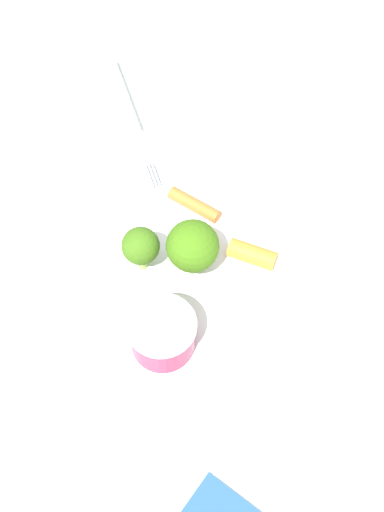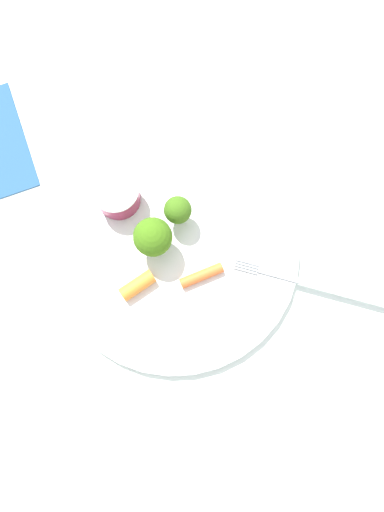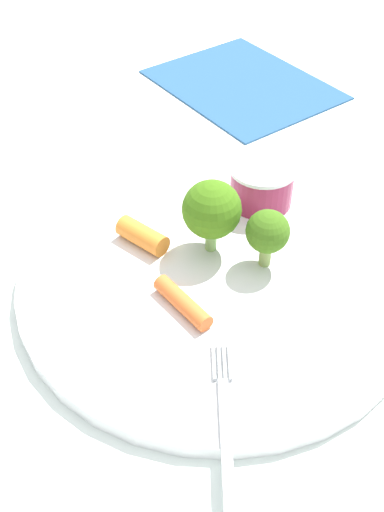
{
  "view_description": "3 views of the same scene",
  "coord_description": "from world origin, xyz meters",
  "views": [
    {
      "loc": [
        -0.23,
        0.19,
        0.47
      ],
      "look_at": [
        -0.02,
        0.0,
        0.02
      ],
      "focal_mm": 42.63,
      "sensor_mm": 36.0,
      "label": 1
    },
    {
      "loc": [
        0.0,
        -0.13,
        0.54
      ],
      "look_at": [
        0.02,
        -0.01,
        0.02
      ],
      "focal_mm": 32.01,
      "sensor_mm": 36.0,
      "label": 2
    },
    {
      "loc": [
        0.29,
        -0.15,
        0.33
      ],
      "look_at": [
        -0.01,
        -0.02,
        0.02
      ],
      "focal_mm": 43.22,
      "sensor_mm": 36.0,
      "label": 3
    }
  ],
  "objects": [
    {
      "name": "ground_plane",
      "position": [
        0.0,
        0.0,
        0.0
      ],
      "size": [
        2.4,
        2.4,
        0.0
      ],
      "primitive_type": "plane",
      "color": "white"
    },
    {
      "name": "plate",
      "position": [
        0.0,
        0.0,
        0.01
      ],
      "size": [
        0.3,
        0.3,
        0.01
      ],
      "primitive_type": "cylinder",
      "color": "white",
      "rests_on": "ground_plane"
    },
    {
      "name": "broccoli_floret_1",
      "position": [
        0.01,
        0.04,
        0.04
      ],
      "size": [
        0.03,
        0.03,
        0.05
      ],
      "color": "#8DAA57",
      "rests_on": "plate"
    },
    {
      "name": "carrot_stick_0",
      "position": [
        0.03,
        -0.04,
        0.02
      ],
      "size": [
        0.05,
        0.02,
        0.01
      ],
      "primitive_type": "cylinder",
      "rotation": [
        1.57,
        0.0,
        4.96
      ],
      "color": "orange",
      "rests_on": "plate"
    },
    {
      "name": "sauce_cup",
      "position": [
        -0.06,
        0.07,
        0.03
      ],
      "size": [
        0.05,
        0.05,
        0.04
      ],
      "color": "maroon",
      "rests_on": "plate"
    },
    {
      "name": "napkin",
      "position": [
        -0.27,
        0.16,
        0.0
      ],
      "size": [
        0.22,
        0.19,
        0.0
      ],
      "primitive_type": "cube",
      "rotation": [
        0.0,
        0.0,
        0.21
      ],
      "color": "#2A5582",
      "rests_on": "ground_plane"
    },
    {
      "name": "broccoli_floret_0",
      "position": [
        -0.02,
        0.01,
        0.05
      ],
      "size": [
        0.04,
        0.04,
        0.06
      ],
      "color": "#83B363",
      "rests_on": "plate"
    },
    {
      "name": "carrot_stick_1",
      "position": [
        -0.05,
        -0.04,
        0.02
      ],
      "size": [
        0.05,
        0.03,
        0.02
      ],
      "primitive_type": "cylinder",
      "rotation": [
        1.57,
        0.0,
        2.03
      ],
      "color": "orange",
      "rests_on": "plate"
    },
    {
      "name": "fork",
      "position": [
        0.15,
        -0.07,
        0.01
      ],
      "size": [
        0.18,
        0.09,
        0.0
      ],
      "color": "#B0B6BB",
      "rests_on": "plate"
    }
  ]
}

